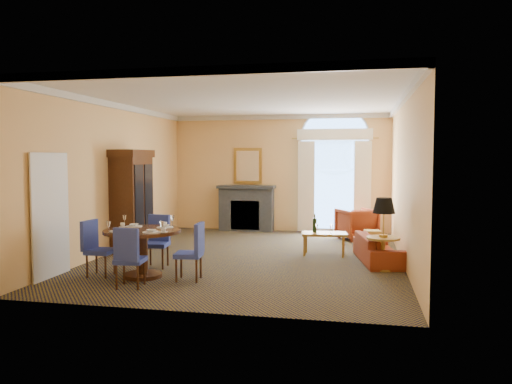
% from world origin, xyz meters
% --- Properties ---
extents(ground, '(7.50, 7.50, 0.00)m').
position_xyz_m(ground, '(0.00, 0.00, 0.00)').
color(ground, black).
rests_on(ground, ground).
extents(room_envelope, '(6.04, 7.52, 3.45)m').
position_xyz_m(room_envelope, '(-0.03, 0.67, 2.51)').
color(room_envelope, '#FFC879').
rests_on(room_envelope, ground).
extents(armoire, '(0.63, 1.12, 2.20)m').
position_xyz_m(armoire, '(-2.72, 0.20, 1.06)').
color(armoire, '#32190B').
rests_on(armoire, ground).
extents(dining_table, '(1.30, 1.30, 1.02)m').
position_xyz_m(dining_table, '(-1.44, -2.08, 0.60)').
color(dining_table, '#32190B').
rests_on(dining_table, ground).
extents(dining_chair_north, '(0.47, 0.48, 0.96)m').
position_xyz_m(dining_chair_north, '(-1.52, -1.22, 0.55)').
color(dining_chair_north, '#27379B').
rests_on(dining_chair_north, ground).
extents(dining_chair_south, '(0.48, 0.49, 0.96)m').
position_xyz_m(dining_chair_south, '(-1.33, -2.83, 0.55)').
color(dining_chair_south, '#27379B').
rests_on(dining_chair_south, ground).
extents(dining_chair_east, '(0.48, 0.47, 0.96)m').
position_xyz_m(dining_chair_east, '(-0.51, -2.13, 0.55)').
color(dining_chair_east, '#27379B').
rests_on(dining_chair_east, ground).
extents(dining_chair_west, '(0.47, 0.46, 0.96)m').
position_xyz_m(dining_chair_west, '(-2.28, -2.16, 0.55)').
color(dining_chair_west, '#27379B').
rests_on(dining_chair_west, ground).
extents(sofa, '(1.01, 1.89, 0.52)m').
position_xyz_m(sofa, '(2.55, 0.01, 0.26)').
color(sofa, '#9A391C').
rests_on(sofa, ground).
extents(armchair, '(1.14, 1.15, 0.77)m').
position_xyz_m(armchair, '(2.11, 2.67, 0.39)').
color(armchair, '#9A391C').
rests_on(armchair, ground).
extents(coffee_table, '(0.99, 0.64, 0.86)m').
position_xyz_m(coffee_table, '(1.44, 0.47, 0.44)').
color(coffee_table, '#B08334').
rests_on(coffee_table, ground).
extents(side_table, '(0.60, 0.60, 1.28)m').
position_xyz_m(side_table, '(2.60, -0.68, 0.83)').
color(side_table, '#B08334').
rests_on(side_table, ground).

